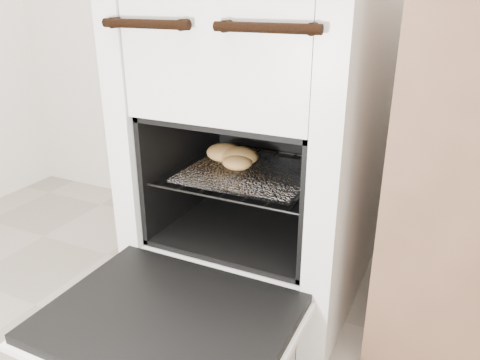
# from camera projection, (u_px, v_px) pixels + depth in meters

# --- Properties ---
(stove) EXTENTS (0.65, 0.72, 1.00)m
(stove) POSITION_uv_depth(u_px,v_px,m) (262.00, 147.00, 1.46)
(stove) COLOR white
(stove) RESTS_ON ground
(oven_door) EXTENTS (0.59, 0.46, 0.04)m
(oven_door) POSITION_uv_depth(u_px,v_px,m) (168.00, 321.00, 1.10)
(oven_door) COLOR black
(oven_door) RESTS_ON stove
(oven_rack) EXTENTS (0.47, 0.46, 0.01)m
(oven_rack) POSITION_uv_depth(u_px,v_px,m) (252.00, 172.00, 1.42)
(oven_rack) COLOR black
(oven_rack) RESTS_ON stove
(foil_sheet) EXTENTS (0.37, 0.33, 0.01)m
(foil_sheet) POSITION_uv_depth(u_px,v_px,m) (249.00, 173.00, 1.40)
(foil_sheet) COLOR white
(foil_sheet) RESTS_ON oven_rack
(baked_rolls) EXTENTS (0.20, 0.18, 0.05)m
(baked_rolls) POSITION_uv_depth(u_px,v_px,m) (233.00, 156.00, 1.45)
(baked_rolls) COLOR tan
(baked_rolls) RESTS_ON foil_sheet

